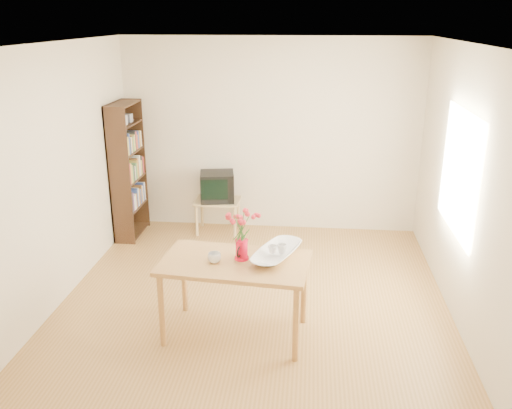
# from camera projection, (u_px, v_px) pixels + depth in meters

# --- Properties ---
(room) EXTENTS (4.50, 4.50, 4.50)m
(room) POSITION_uv_depth(u_px,v_px,m) (256.00, 185.00, 5.19)
(room) COLOR olive
(room) RESTS_ON ground
(table) EXTENTS (1.39, 0.87, 0.75)m
(table) POSITION_uv_depth(u_px,v_px,m) (235.00, 270.00, 4.90)
(table) COLOR #AA743A
(table) RESTS_ON ground
(tv_stand) EXTENTS (0.60, 0.45, 0.46)m
(tv_stand) POSITION_uv_depth(u_px,v_px,m) (218.00, 205.00, 7.41)
(tv_stand) COLOR tan
(tv_stand) RESTS_ON ground
(bookshelf) EXTENTS (0.28, 0.70, 1.80)m
(bookshelf) POSITION_uv_depth(u_px,v_px,m) (128.00, 175.00, 7.16)
(bookshelf) COLOR black
(bookshelf) RESTS_ON ground
(pitcher) EXTENTS (0.13, 0.21, 0.19)m
(pitcher) POSITION_uv_depth(u_px,v_px,m) (242.00, 250.00, 4.88)
(pitcher) COLOR red
(pitcher) RESTS_ON table
(flowers) EXTENTS (0.22, 0.22, 0.31)m
(flowers) POSITION_uv_depth(u_px,v_px,m) (241.00, 225.00, 4.80)
(flowers) COLOR #CD3040
(flowers) RESTS_ON pitcher
(mug) EXTENTS (0.13, 0.13, 0.09)m
(mug) POSITION_uv_depth(u_px,v_px,m) (214.00, 258.00, 4.82)
(mug) COLOR white
(mug) RESTS_ON table
(bowl) EXTENTS (0.59, 0.59, 0.43)m
(bowl) POSITION_uv_depth(u_px,v_px,m) (277.00, 235.00, 4.88)
(bowl) COLOR white
(bowl) RESTS_ON table
(teacup_a) EXTENTS (0.08, 0.08, 0.06)m
(teacup_a) POSITION_uv_depth(u_px,v_px,m) (272.00, 239.00, 4.90)
(teacup_a) COLOR white
(teacup_a) RESTS_ON bowl
(teacup_b) EXTENTS (0.09, 0.09, 0.07)m
(teacup_b) POSITION_uv_depth(u_px,v_px,m) (282.00, 238.00, 4.91)
(teacup_b) COLOR white
(teacup_b) RESTS_ON bowl
(television) EXTENTS (0.51, 0.48, 0.39)m
(television) POSITION_uv_depth(u_px,v_px,m) (217.00, 186.00, 7.33)
(television) COLOR black
(television) RESTS_ON tv_stand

